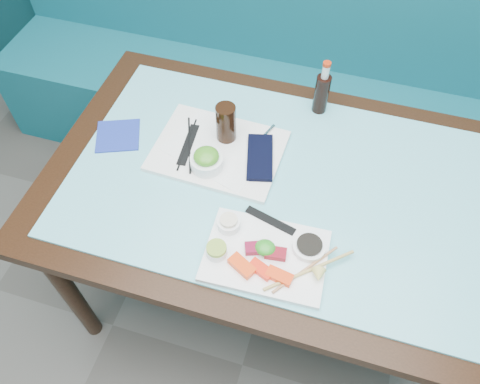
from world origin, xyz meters
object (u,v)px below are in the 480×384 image
(dining_table, at_px, (274,199))
(sashimi_plate, at_px, (266,256))
(seaweed_bowl, at_px, (207,162))
(blue_napkin, at_px, (118,136))
(cola_glass, at_px, (226,123))
(cola_bottle_body, at_px, (321,94))
(booth_bench, at_px, (314,94))
(serving_tray, at_px, (218,151))

(dining_table, bearing_deg, sashimi_plate, -81.81)
(dining_table, height_order, seaweed_bowl, seaweed_bowl)
(dining_table, distance_m, blue_napkin, 0.54)
(cola_glass, relative_size, blue_napkin, 0.95)
(sashimi_plate, bearing_deg, cola_bottle_body, 84.86)
(cola_glass, bearing_deg, seaweed_bowl, -98.75)
(dining_table, bearing_deg, seaweed_bowl, -175.88)
(booth_bench, bearing_deg, dining_table, -90.00)
(seaweed_bowl, xyz_separation_m, cola_bottle_body, (0.28, 0.35, 0.03))
(sashimi_plate, xyz_separation_m, cola_bottle_body, (0.03, 0.59, 0.06))
(dining_table, distance_m, sashimi_plate, 0.28)
(cola_bottle_body, distance_m, blue_napkin, 0.67)
(dining_table, relative_size, blue_napkin, 10.31)
(seaweed_bowl, bearing_deg, cola_bottle_body, 52.08)
(seaweed_bowl, bearing_deg, dining_table, 4.12)
(sashimi_plate, relative_size, blue_napkin, 2.36)
(dining_table, relative_size, cola_glass, 10.88)
(cola_glass, bearing_deg, sashimi_plate, -58.42)
(seaweed_bowl, distance_m, cola_bottle_body, 0.45)
(booth_bench, height_order, blue_napkin, booth_bench)
(booth_bench, height_order, seaweed_bowl, booth_bench)
(booth_bench, distance_m, sashimi_plate, 1.16)
(cola_glass, bearing_deg, booth_bench, 75.24)
(cola_glass, xyz_separation_m, blue_napkin, (-0.34, -0.08, -0.08))
(sashimi_plate, xyz_separation_m, blue_napkin, (-0.57, 0.29, -0.01))
(cola_glass, relative_size, cola_bottle_body, 0.93)
(dining_table, xyz_separation_m, cola_glass, (-0.19, 0.11, 0.17))
(sashimi_plate, relative_size, serving_tray, 0.82)
(serving_tray, height_order, seaweed_bowl, seaweed_bowl)
(cola_bottle_body, height_order, blue_napkin, cola_bottle_body)
(serving_tray, distance_m, blue_napkin, 0.33)
(sashimi_plate, distance_m, seaweed_bowl, 0.35)
(dining_table, relative_size, serving_tray, 3.57)
(booth_bench, bearing_deg, cola_bottle_body, -82.65)
(dining_table, xyz_separation_m, cola_bottle_body, (0.06, 0.34, 0.16))
(sashimi_plate, bearing_deg, seaweed_bowl, 133.40)
(booth_bench, relative_size, cola_bottle_body, 21.75)
(sashimi_plate, height_order, seaweed_bowl, seaweed_bowl)
(serving_tray, height_order, cola_bottle_body, cola_bottle_body)
(booth_bench, xyz_separation_m, sashimi_plate, (0.04, -1.09, 0.39))
(serving_tray, xyz_separation_m, cola_glass, (0.01, 0.05, 0.07))
(cola_glass, distance_m, blue_napkin, 0.36)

